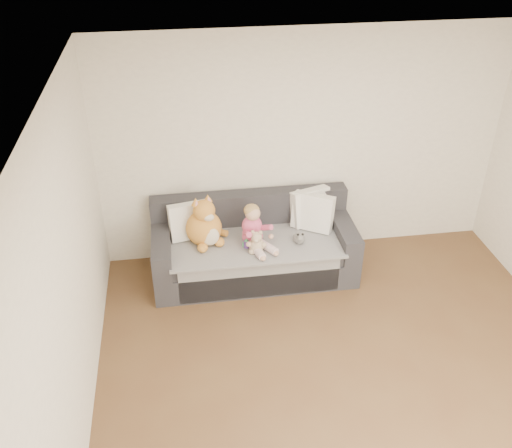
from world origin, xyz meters
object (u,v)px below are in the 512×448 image
at_px(sofa, 253,249).
at_px(plush_cat, 205,226).
at_px(teddy_bear, 257,243).
at_px(toddler, 254,229).
at_px(sippy_cup, 247,243).

distance_m(sofa, plush_cat, 0.65).
relative_size(plush_cat, teddy_bear, 2.21).
relative_size(toddler, teddy_bear, 1.81).
bearing_deg(sippy_cup, plush_cat, 159.20).
xyz_separation_m(plush_cat, teddy_bear, (0.52, -0.26, -0.11)).
xyz_separation_m(toddler, sippy_cup, (-0.09, -0.05, -0.14)).
xyz_separation_m(plush_cat, sippy_cup, (0.43, -0.16, -0.16)).
distance_m(toddler, teddy_bear, 0.17).
xyz_separation_m(sofa, teddy_bear, (-0.01, -0.30, 0.27)).
bearing_deg(teddy_bear, plush_cat, 167.77).
height_order(sofa, plush_cat, plush_cat).
height_order(plush_cat, sippy_cup, plush_cat).
relative_size(sofa, sippy_cup, 19.65).
height_order(sofa, sippy_cup, sofa).
bearing_deg(sofa, plush_cat, -175.39).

